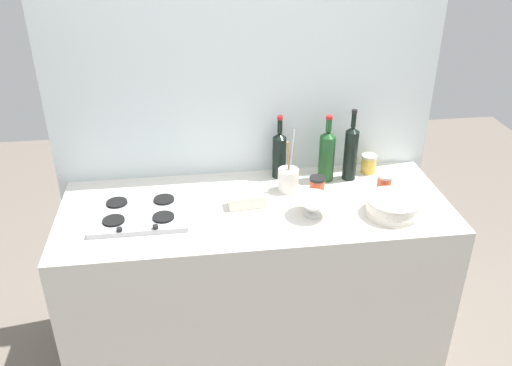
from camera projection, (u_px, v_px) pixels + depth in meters
ground_plane at (256, 348)px, 2.93m from camera, size 6.00×6.00×0.00m
counter_block at (256, 282)px, 2.71m from camera, size 1.80×0.70×0.90m
backsplash_panel at (246, 131)px, 2.73m from camera, size 1.90×0.06×2.23m
stovetop_hob at (140, 213)px, 2.42m from camera, size 0.43×0.34×0.04m
plate_stack at (393, 207)px, 2.42m from camera, size 0.25×0.25×0.08m
wine_bottle_leftmost at (327, 154)px, 2.66m from camera, size 0.08×0.08×0.34m
wine_bottle_mid_left at (279, 154)px, 2.69m from camera, size 0.07×0.07×0.33m
wine_bottle_mid_right at (351, 152)px, 2.67m from camera, size 0.07×0.07×0.37m
mixing_bowl at (313, 206)px, 2.41m from camera, size 0.17×0.17×0.09m
butter_dish at (246, 200)px, 2.48m from camera, size 0.17×0.09×0.06m
utensil_crock at (288, 179)px, 2.60m from camera, size 0.10×0.10×0.31m
condiment_jar_front at (369, 164)px, 2.77m from camera, size 0.08×0.08×0.10m
condiment_jar_rear at (317, 186)px, 2.56m from camera, size 0.08×0.08×0.10m
condiment_jar_spare at (384, 184)px, 2.58m from camera, size 0.07×0.07×0.09m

